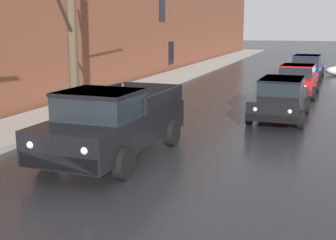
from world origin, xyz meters
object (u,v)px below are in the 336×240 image
pickup_truck_black_approaching_near_lane (112,123)px  bare_tree_second_along_sidewalk (72,20)px  sedan_black_parked_kerbside_close (281,98)px  sedan_red_parked_kerbside_mid (297,79)px  sedan_darkblue_parked_far_down_block (306,66)px

pickup_truck_black_approaching_near_lane → bare_tree_second_along_sidewalk: bearing=134.0°
bare_tree_second_along_sidewalk → sedan_black_parked_kerbside_close: size_ratio=1.50×
bare_tree_second_along_sidewalk → sedan_red_parked_kerbside_mid: bare_tree_second_along_sidewalk is taller
sedan_black_parked_kerbside_close → sedan_red_parked_kerbside_mid: size_ratio=1.09×
sedan_red_parked_kerbside_mid → sedan_darkblue_parked_far_down_block: size_ratio=0.90×
pickup_truck_black_approaching_near_lane → sedan_black_parked_kerbside_close: size_ratio=1.16×
sedan_black_parked_kerbside_close → sedan_darkblue_parked_far_down_block: same height
bare_tree_second_along_sidewalk → sedan_red_parked_kerbside_mid: (6.26, 9.40, -2.63)m
bare_tree_second_along_sidewalk → pickup_truck_black_approaching_near_lane: size_ratio=1.30×
pickup_truck_black_approaching_near_lane → sedan_black_parked_kerbside_close: (3.44, 6.27, -0.13)m
pickup_truck_black_approaching_near_lane → sedan_darkblue_parked_far_down_block: size_ratio=1.14×
pickup_truck_black_approaching_near_lane → sedan_darkblue_parked_far_down_block: 19.95m
bare_tree_second_along_sidewalk → pickup_truck_black_approaching_near_lane: (2.63, -2.72, -2.50)m
pickup_truck_black_approaching_near_lane → sedan_black_parked_kerbside_close: pickup_truck_black_approaching_near_lane is taller
pickup_truck_black_approaching_near_lane → sedan_black_parked_kerbside_close: bearing=61.2°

